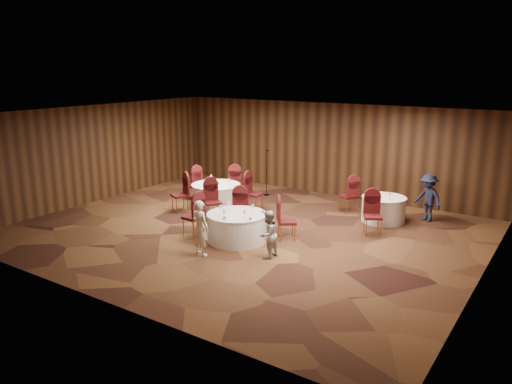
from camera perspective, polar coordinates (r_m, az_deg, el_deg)
The scene contains 15 objects.
ground at distance 13.82m, azimuth -1.15°, elevation -4.48°, with size 12.00×12.00×0.00m, color black.
room_shell at distance 13.32m, azimuth -1.20°, elevation 3.55°, with size 12.00×12.00×12.00m.
table_main at distance 12.96m, azimuth -2.18°, elevation -4.03°, with size 1.56×1.56×0.74m.
table_left at distance 16.13m, azimuth -4.58°, elevation -0.37°, with size 1.56×1.56×0.74m.
table_right at distance 15.01m, azimuth 14.36°, elevation -1.90°, with size 1.27×1.27×0.74m.
chairs_main at distance 13.54m, azimuth -1.82°, elevation -2.67°, with size 2.94×2.04×1.00m.
chairs_left at distance 16.09m, azimuth -4.67°, elevation 0.05°, with size 2.96×3.05×1.00m.
chairs_right at distance 14.77m, azimuth 11.80°, elevation -1.51°, with size 2.11×2.34×1.00m.
tabletop_main at distance 12.66m, azimuth -1.92°, elevation -2.25°, with size 1.13×1.15×0.22m.
tabletop_left at distance 16.01m, azimuth -4.63°, elevation 1.16°, with size 0.91×0.78×0.22m.
tabletop_right at distance 14.63m, azimuth 15.00°, elevation -0.24°, with size 0.08×0.08×0.22m.
mic_stand at distance 17.50m, azimuth 1.22°, elevation 1.16°, with size 0.24×0.24×1.61m.
woman_a at distance 12.00m, azimuth -6.40°, elevation -4.10°, with size 0.50×0.33×1.36m, color white.
woman_b at distance 11.79m, azimuth 1.36°, elevation -4.87°, with size 0.56×0.44×1.16m, color #BABBC0.
man_c at distance 15.35m, azimuth 19.08°, elevation -0.62°, with size 0.91×0.52×1.41m, color black.
Camera 1 is at (7.49, -10.73, 4.45)m, focal length 35.00 mm.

